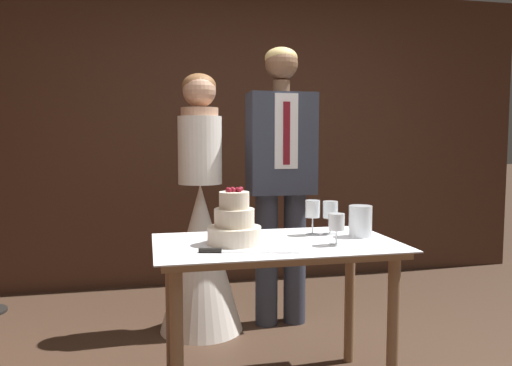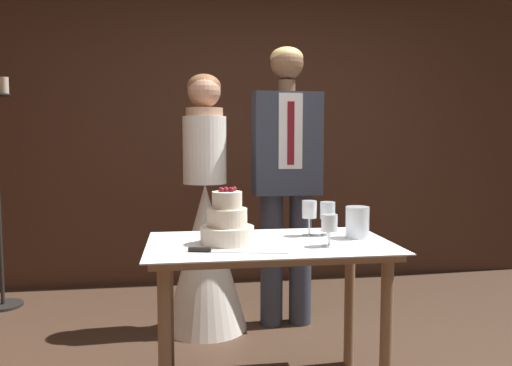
# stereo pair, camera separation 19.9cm
# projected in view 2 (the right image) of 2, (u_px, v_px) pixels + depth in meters

# --- Properties ---
(wall_back) EXTENTS (5.27, 0.12, 2.55)m
(wall_back) POSITION_uv_depth(u_px,v_px,m) (257.00, 136.00, 4.40)
(wall_back) COLOR #472B1E
(wall_back) RESTS_ON ground_plane
(cake_table) EXTENTS (1.17, 0.68, 0.75)m
(cake_table) POSITION_uv_depth(u_px,v_px,m) (269.00, 264.00, 2.41)
(cake_table) COLOR #8E6B4C
(cake_table) RESTS_ON ground_plane
(tiered_cake) EXTENTS (0.25, 0.25, 0.27)m
(tiered_cake) POSITION_uv_depth(u_px,v_px,m) (227.00, 224.00, 2.36)
(tiered_cake) COLOR beige
(tiered_cake) RESTS_ON cake_table
(cake_knife) EXTENTS (0.43, 0.12, 0.02)m
(cake_knife) POSITION_uv_depth(u_px,v_px,m) (219.00, 251.00, 2.18)
(cake_knife) COLOR silver
(cake_knife) RESTS_ON cake_table
(wine_glass_near) EXTENTS (0.08, 0.08, 0.17)m
(wine_glass_near) POSITION_uv_depth(u_px,v_px,m) (328.00, 211.00, 2.56)
(wine_glass_near) COLOR silver
(wine_glass_near) RESTS_ON cake_table
(wine_glass_middle) EXTENTS (0.08, 0.08, 0.18)m
(wine_glass_middle) POSITION_uv_depth(u_px,v_px,m) (309.00, 211.00, 2.55)
(wine_glass_middle) COLOR silver
(wine_glass_middle) RESTS_ON cake_table
(wine_glass_far) EXTENTS (0.08, 0.08, 0.15)m
(wine_glass_far) POSITION_uv_depth(u_px,v_px,m) (329.00, 224.00, 2.29)
(wine_glass_far) COLOR silver
(wine_glass_far) RESTS_ON cake_table
(hurricane_candle) EXTENTS (0.12, 0.12, 0.16)m
(hurricane_candle) POSITION_uv_depth(u_px,v_px,m) (357.00, 223.00, 2.49)
(hurricane_candle) COLOR silver
(hurricane_candle) RESTS_ON cake_table
(bride) EXTENTS (0.54, 0.54, 1.67)m
(bride) POSITION_uv_depth(u_px,v_px,m) (205.00, 236.00, 3.26)
(bride) COLOR white
(bride) RESTS_ON ground_plane
(groom) EXTENTS (0.44, 0.25, 1.85)m
(groom) POSITION_uv_depth(u_px,v_px,m) (286.00, 169.00, 3.30)
(groom) COLOR #333847
(groom) RESTS_ON ground_plane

